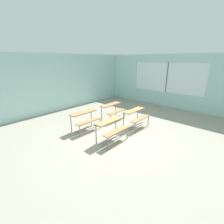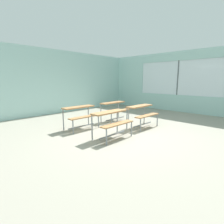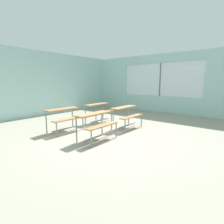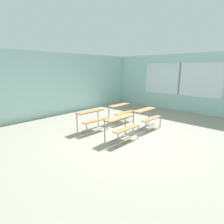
% 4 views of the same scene
% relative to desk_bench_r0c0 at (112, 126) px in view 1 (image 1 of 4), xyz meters
% --- Properties ---
extents(ground, '(10.00, 9.00, 0.05)m').
position_rel_desk_bench_r0c0_xyz_m(ground, '(0.43, 0.06, -0.59)').
color(ground, gray).
extents(wall_back, '(10.00, 0.12, 3.00)m').
position_rel_desk_bench_r0c0_xyz_m(wall_back, '(0.43, 4.56, 0.94)').
color(wall_back, '#A8D1CC').
rests_on(wall_back, ground).
extents(wall_right, '(0.12, 9.00, 3.00)m').
position_rel_desk_bench_r0c0_xyz_m(wall_right, '(5.43, -0.07, 0.88)').
color(wall_right, '#A8D1CC').
rests_on(wall_right, ground).
extents(desk_bench_r0c0, '(1.10, 0.59, 0.74)m').
position_rel_desk_bench_r0c0_xyz_m(desk_bench_r0c0, '(0.00, 0.00, 0.00)').
color(desk_bench_r0c0, '#A87547').
rests_on(desk_bench_r0c0, ground).
extents(desk_bench_r0c1, '(1.11, 0.61, 0.74)m').
position_rel_desk_bench_r0c0_xyz_m(desk_bench_r0c1, '(1.54, 0.05, 0.00)').
color(desk_bench_r0c1, '#A87547').
rests_on(desk_bench_r0c1, ground).
extents(desk_bench_r1c0, '(1.11, 0.61, 0.74)m').
position_rel_desk_bench_r0c0_xyz_m(desk_bench_r1c0, '(-0.04, 1.37, 0.00)').
color(desk_bench_r1c0, '#A87547').
rests_on(desk_bench_r1c0, ground).
extents(desk_bench_r1c1, '(1.10, 0.59, 0.74)m').
position_rel_desk_bench_r0c0_xyz_m(desk_bench_r1c1, '(1.56, 1.34, 0.00)').
color(desk_bench_r1c1, '#A87547').
rests_on(desk_bench_r1c1, ground).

